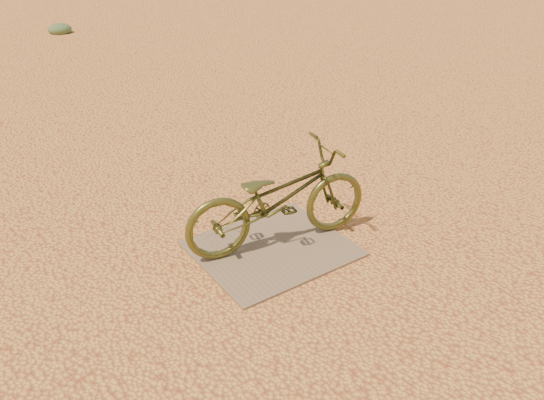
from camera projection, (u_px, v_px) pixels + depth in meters
ground at (259, 229)px, 5.09m from camera, size 120.00×120.00×0.00m
plywood_board at (272, 248)px, 4.77m from camera, size 1.32×1.15×0.02m
bicycle at (278, 198)px, 4.63m from camera, size 1.80×0.88×0.91m
kale_b at (60, 33)px, 13.63m from camera, size 0.58×0.58×0.32m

